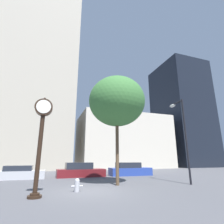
{
  "coord_description": "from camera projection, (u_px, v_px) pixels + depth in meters",
  "views": [
    {
      "loc": [
        -2.36,
        -10.39,
        1.79
      ],
      "look_at": [
        5.0,
        10.8,
        7.78
      ],
      "focal_mm": 28.0,
      "sensor_mm": 36.0,
      "label": 1
    }
  ],
  "objects": [
    {
      "name": "ground_plane",
      "position": [
        91.0,
        192.0,
        9.77
      ],
      "size": [
        200.0,
        200.0,
        0.0
      ],
      "primitive_type": "plane",
      "color": "#515156"
    },
    {
      "name": "building_tall_tower",
      "position": [
        35.0,
        80.0,
        33.97
      ],
      "size": [
        14.71,
        12.0,
        33.07
      ],
      "color": "#BCB29E",
      "rests_on": "ground_plane"
    },
    {
      "name": "building_storefront_row",
      "position": [
        122.0,
        142.0,
        36.74
      ],
      "size": [
        17.82,
        12.0,
        10.32
      ],
      "color": "beige",
      "rests_on": "ground_plane"
    },
    {
      "name": "building_glass_modern",
      "position": [
        181.0,
        114.0,
        43.79
      ],
      "size": [
        10.25,
        12.0,
        25.21
      ],
      "color": "black",
      "rests_on": "ground_plane"
    },
    {
      "name": "street_clock",
      "position": [
        41.0,
        130.0,
        8.97
      ],
      "size": [
        0.89,
        0.65,
        4.98
      ],
      "color": "black",
      "rests_on": "ground_plane"
    },
    {
      "name": "car_silver",
      "position": [
        20.0,
        173.0,
        15.92
      ],
      "size": [
        4.18,
        1.89,
        1.17
      ],
      "rotation": [
        0.0,
        0.0,
        0.0
      ],
      "color": "#BCBCC1",
      "rests_on": "ground_plane"
    },
    {
      "name": "car_maroon",
      "position": [
        80.0,
        171.0,
        17.72
      ],
      "size": [
        4.84,
        1.88,
        1.4
      ],
      "rotation": [
        0.0,
        0.0,
        0.03
      ],
      "color": "maroon",
      "rests_on": "ground_plane"
    },
    {
      "name": "car_blue",
      "position": [
        130.0,
        170.0,
        19.28
      ],
      "size": [
        4.64,
        1.86,
        1.37
      ],
      "rotation": [
        0.0,
        0.0,
        -0.03
      ],
      "color": "#28429E",
      "rests_on": "ground_plane"
    },
    {
      "name": "fire_hydrant_near",
      "position": [
        77.0,
        185.0,
        9.78
      ],
      "size": [
        0.63,
        0.27,
        0.71
      ],
      "color": "#B7B7BC",
      "rests_on": "ground_plane"
    },
    {
      "name": "street_lamp_right",
      "position": [
        181.0,
        126.0,
        13.85
      ],
      "size": [
        0.36,
        1.57,
        6.41
      ],
      "color": "black",
      "rests_on": "ground_plane"
    },
    {
      "name": "bare_tree",
      "position": [
        117.0,
        102.0,
        13.6
      ],
      "size": [
        4.32,
        4.32,
        8.05
      ],
      "color": "brown",
      "rests_on": "ground_plane"
    }
  ]
}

